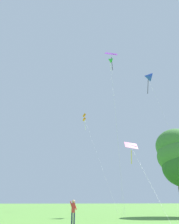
{
  "coord_description": "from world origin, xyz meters",
  "views": [
    {
      "loc": [
        0.63,
        -5.26,
        1.58
      ],
      "look_at": [
        5.79,
        25.97,
        14.26
      ],
      "focal_mm": 35.93,
      "sensor_mm": 36.0,
      "label": 1
    }
  ],
  "objects_px": {
    "kite_pink_low": "(132,149)",
    "kite_blue_delta": "(148,77)",
    "kite_purple_streamer": "(112,59)",
    "kite_green_small": "(110,60)",
    "kite_orange_box": "(84,118)",
    "person_in_blue_jacket": "(73,210)"
  },
  "relations": [
    {
      "from": "kite_green_small",
      "to": "kite_blue_delta",
      "type": "height_order",
      "value": "kite_green_small"
    },
    {
      "from": "kite_orange_box",
      "to": "kite_purple_streamer",
      "type": "height_order",
      "value": "kite_purple_streamer"
    },
    {
      "from": "kite_pink_low",
      "to": "kite_blue_delta",
      "type": "bearing_deg",
      "value": 54.92
    },
    {
      "from": "kite_green_small",
      "to": "kite_purple_streamer",
      "type": "distance_m",
      "value": 3.87
    },
    {
      "from": "kite_blue_delta",
      "to": "kite_green_small",
      "type": "bearing_deg",
      "value": 162.42
    },
    {
      "from": "kite_pink_low",
      "to": "kite_purple_streamer",
      "type": "bearing_deg",
      "value": 79.24
    },
    {
      "from": "kite_orange_box",
      "to": "kite_green_small",
      "type": "distance_m",
      "value": 15.46
    },
    {
      "from": "kite_purple_streamer",
      "to": "kite_orange_box",
      "type": "bearing_deg",
      "value": 106.89
    },
    {
      "from": "kite_orange_box",
      "to": "kite_blue_delta",
      "type": "relative_size",
      "value": 0.92
    },
    {
      "from": "kite_purple_streamer",
      "to": "kite_blue_delta",
      "type": "distance_m",
      "value": 9.03
    },
    {
      "from": "kite_orange_box",
      "to": "person_in_blue_jacket",
      "type": "height_order",
      "value": "kite_orange_box"
    },
    {
      "from": "kite_pink_low",
      "to": "kite_orange_box",
      "type": "relative_size",
      "value": 0.37
    },
    {
      "from": "kite_orange_box",
      "to": "kite_blue_delta",
      "type": "height_order",
      "value": "kite_blue_delta"
    },
    {
      "from": "kite_blue_delta",
      "to": "person_in_blue_jacket",
      "type": "distance_m",
      "value": 26.13
    },
    {
      "from": "kite_green_small",
      "to": "person_in_blue_jacket",
      "type": "xyz_separation_m",
      "value": [
        -7.06,
        -13.81,
        -23.17
      ]
    },
    {
      "from": "kite_purple_streamer",
      "to": "person_in_blue_jacket",
      "type": "relative_size",
      "value": 16.79
    },
    {
      "from": "kite_green_small",
      "to": "kite_pink_low",
      "type": "bearing_deg",
      "value": -98.32
    },
    {
      "from": "kite_pink_low",
      "to": "kite_purple_streamer",
      "type": "height_order",
      "value": "kite_purple_streamer"
    },
    {
      "from": "kite_green_small",
      "to": "kite_blue_delta",
      "type": "relative_size",
      "value": 1.17
    },
    {
      "from": "kite_blue_delta",
      "to": "person_in_blue_jacket",
      "type": "bearing_deg",
      "value": -136.82
    },
    {
      "from": "kite_blue_delta",
      "to": "person_in_blue_jacket",
      "type": "xyz_separation_m",
      "value": [
        -12.78,
        -12.0,
        -19.38
      ]
    },
    {
      "from": "kite_orange_box",
      "to": "person_in_blue_jacket",
      "type": "xyz_separation_m",
      "value": [
        -4.69,
        -28.04,
        -17.61
      ]
    }
  ]
}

